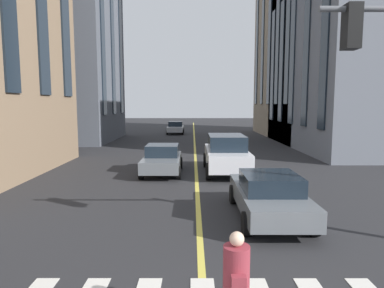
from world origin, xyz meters
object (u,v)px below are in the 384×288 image
at_px(car_silver_parked_a, 175,128).
at_px(car_grey_trailing, 269,195).
at_px(car_white_far, 226,153).
at_px(pedestrian_near, 236,287).
at_px(car_grey_parked_b, 162,159).

bearing_deg(car_silver_parked_a, car_grey_trailing, -171.74).
height_order(car_white_far, car_grey_trailing, car_white_far).
bearing_deg(pedestrian_near, car_silver_parked_a, 4.26).
bearing_deg(car_grey_trailing, car_silver_parked_a, 8.26).
distance_m(car_silver_parked_a, car_grey_trailing, 29.17).
bearing_deg(car_silver_parked_a, car_grey_parked_b, -178.85).
xyz_separation_m(car_white_far, car_silver_parked_a, (22.17, 3.59, -0.27)).
relative_size(car_silver_parked_a, pedestrian_near, 2.41).
bearing_deg(car_grey_parked_b, car_grey_trailing, -150.42).
height_order(car_white_far, car_grey_parked_b, car_white_far).
height_order(car_grey_parked_b, pedestrian_near, pedestrian_near).
height_order(car_silver_parked_a, pedestrian_near, pedestrian_near).
bearing_deg(pedestrian_near, car_grey_parked_b, 9.99).
relative_size(car_white_far, car_grey_parked_b, 1.21).
distance_m(car_white_far, pedestrian_near, 12.06).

